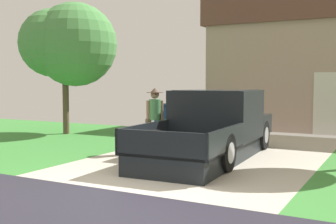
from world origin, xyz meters
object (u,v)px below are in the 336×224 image
at_px(pickup_truck, 215,127).
at_px(neighbor_tree, 70,44).
at_px(handbag, 150,149).
at_px(wheeled_trash_bin, 165,116).
at_px(person_with_hat, 155,117).

bearing_deg(pickup_truck, neighbor_tree, 161.17).
height_order(pickup_truck, handbag, pickup_truck).
bearing_deg(pickup_truck, wheeled_trash_bin, 128.76).
relative_size(pickup_truck, person_with_hat, 3.15).
height_order(person_with_hat, neighbor_tree, neighbor_tree).
distance_m(pickup_truck, wheeled_trash_bin, 5.64).
height_order(handbag, neighbor_tree, neighbor_tree).
bearing_deg(person_with_hat, neighbor_tree, 116.06).
bearing_deg(handbag, wheeled_trash_bin, 114.26).
bearing_deg(neighbor_tree, wheeled_trash_bin, 43.20).
relative_size(pickup_truck, wheeled_trash_bin, 5.25).
distance_m(person_with_hat, handbag, 0.86).
distance_m(person_with_hat, neighbor_tree, 5.72).
distance_m(person_with_hat, wheeled_trash_bin, 5.15).
relative_size(pickup_truck, neighbor_tree, 1.15).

